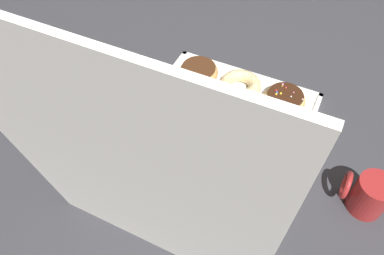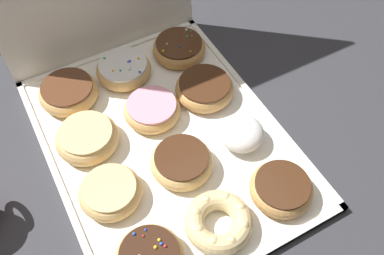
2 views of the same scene
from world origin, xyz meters
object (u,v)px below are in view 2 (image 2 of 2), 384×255
at_px(glazed_ring_donut_3, 110,192).
at_px(sprinkle_donut_11, 179,48).
at_px(chocolate_frosted_donut_2, 281,188).
at_px(chocolate_frosted_donut_9, 68,92).
at_px(pink_frosted_donut_7, 152,109).
at_px(powdered_filled_donut_5, 241,133).
at_px(sprinkle_donut_10, 122,69).
at_px(cruller_donut_1, 219,221).
at_px(chocolate_frosted_donut_4, 181,162).
at_px(donut_box, 165,142).
at_px(glazed_ring_donut_6, 87,138).
at_px(chocolate_frosted_donut_8, 204,88).

bearing_deg(glazed_ring_donut_3, sprinkle_donut_11, 43.81).
bearing_deg(chocolate_frosted_donut_2, chocolate_frosted_donut_9, 122.99).
height_order(pink_frosted_donut_7, sprinkle_donut_11, sprinkle_donut_11).
relative_size(powdered_filled_donut_5, sprinkle_donut_10, 0.73).
height_order(cruller_donut_1, powdered_filled_donut_5, powdered_filled_donut_5).
relative_size(cruller_donut_1, glazed_ring_donut_3, 1.03).
height_order(chocolate_frosted_donut_4, sprinkle_donut_10, same).
bearing_deg(chocolate_frosted_donut_2, cruller_donut_1, -179.93).
xyz_separation_m(cruller_donut_1, sprinkle_donut_11, (0.13, 0.39, 0.00)).
distance_m(pink_frosted_donut_7, chocolate_frosted_donut_9, 0.18).
bearing_deg(donut_box, chocolate_frosted_donut_9, 123.50).
relative_size(glazed_ring_donut_6, pink_frosted_donut_7, 1.06).
bearing_deg(cruller_donut_1, chocolate_frosted_donut_2, 0.07).
distance_m(chocolate_frosted_donut_4, glazed_ring_donut_6, 0.18).
height_order(donut_box, chocolate_frosted_donut_8, chocolate_frosted_donut_8).
height_order(chocolate_frosted_donut_8, chocolate_frosted_donut_9, same).
bearing_deg(powdered_filled_donut_5, sprinkle_donut_11, 88.66).
relative_size(glazed_ring_donut_3, chocolate_frosted_donut_9, 0.92).
relative_size(donut_box, chocolate_frosted_donut_2, 5.02).
bearing_deg(chocolate_frosted_donut_8, donut_box, -152.49).
distance_m(donut_box, powdered_filled_donut_5, 0.15).
bearing_deg(chocolate_frosted_donut_4, chocolate_frosted_donut_2, -45.38).
distance_m(powdered_filled_donut_5, pink_frosted_donut_7, 0.18).
height_order(powdered_filled_donut_5, sprinkle_donut_10, powdered_filled_donut_5).
xyz_separation_m(chocolate_frosted_donut_8, sprinkle_donut_10, (-0.13, 0.13, -0.00)).
xyz_separation_m(glazed_ring_donut_3, chocolate_frosted_donut_8, (0.26, 0.13, 0.00)).
xyz_separation_m(chocolate_frosted_donut_2, sprinkle_donut_10, (-0.13, 0.39, -0.00)).
height_order(sprinkle_donut_10, sprinkle_donut_11, sprinkle_donut_11).
xyz_separation_m(donut_box, chocolate_frosted_donut_2, (0.13, -0.20, 0.02)).
xyz_separation_m(cruller_donut_1, sprinkle_donut_10, (-0.00, 0.39, 0.00)).
height_order(pink_frosted_donut_7, sprinkle_donut_10, sprinkle_donut_10).
relative_size(donut_box, pink_frosted_donut_7, 4.94).
bearing_deg(donut_box, chocolate_frosted_donut_4, -90.86).
bearing_deg(cruller_donut_1, sprinkle_donut_10, 90.71).
height_order(chocolate_frosted_donut_2, chocolate_frosted_donut_4, chocolate_frosted_donut_4).
distance_m(glazed_ring_donut_6, chocolate_frosted_donut_8, 0.25).
bearing_deg(chocolate_frosted_donut_9, sprinkle_donut_10, 3.46).
bearing_deg(cruller_donut_1, powdered_filled_donut_5, 46.03).
bearing_deg(powdered_filled_donut_5, chocolate_frosted_donut_4, 179.99).
bearing_deg(chocolate_frosted_donut_2, chocolate_frosted_donut_4, 134.62).
distance_m(donut_box, cruller_donut_1, 0.20).
bearing_deg(chocolate_frosted_donut_4, sprinkle_donut_10, 90.34).
bearing_deg(glazed_ring_donut_3, donut_box, 24.83).
relative_size(glazed_ring_donut_6, chocolate_frosted_donut_8, 0.99).
height_order(cruller_donut_1, chocolate_frosted_donut_2, same).
xyz_separation_m(chocolate_frosted_donut_4, pink_frosted_donut_7, (0.01, 0.14, -0.00)).
relative_size(glazed_ring_donut_3, chocolate_frosted_donut_4, 0.97).
xyz_separation_m(donut_box, chocolate_frosted_donut_9, (-0.12, 0.19, 0.02)).
bearing_deg(chocolate_frosted_donut_8, chocolate_frosted_donut_4, -132.98).
distance_m(chocolate_frosted_donut_4, chocolate_frosted_donut_9, 0.29).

